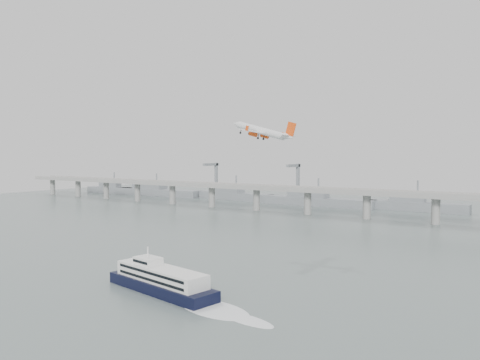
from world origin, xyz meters
The scene contains 5 objects.
ground centered at (0.00, 0.00, 0.00)m, with size 900.00×900.00×0.00m, color slate.
bridge centered at (-1.15, 200.00, 17.65)m, with size 800.00×22.00×23.90m.
distant_fleet centered at (-155.36, 265.08, 6.22)m, with size 453.00×60.90×40.00m.
ferry centered at (22.60, -29.46, 4.18)m, with size 81.35×23.84×15.41m.
airliner centered at (8.02, 64.66, 62.08)m, with size 40.63×36.58×13.05m.
Camera 1 is at (139.17, -151.38, 49.42)m, focal length 35.00 mm.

